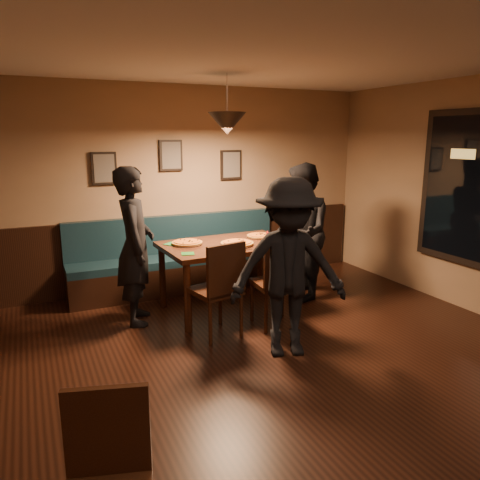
{
  "coord_description": "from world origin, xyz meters",
  "views": [
    {
      "loc": [
        -1.84,
        -2.76,
        2.11
      ],
      "look_at": [
        0.32,
        1.9,
        0.95
      ],
      "focal_mm": 34.61,
      "sensor_mm": 36.0,
      "label": 1
    }
  ],
  "objects_px": {
    "booth_bench": "(180,255)",
    "tabasco_bottle": "(267,235)",
    "diner_right": "(301,232)",
    "soda_glass": "(282,237)",
    "diner_left": "(135,246)",
    "dining_table": "(228,276)",
    "diner_front": "(289,268)",
    "chair_near_right": "(275,281)",
    "chair_near_left": "(215,288)"
  },
  "relations": [
    {
      "from": "diner_left",
      "to": "diner_right",
      "type": "height_order",
      "value": "diner_left"
    },
    {
      "from": "booth_bench",
      "to": "soda_glass",
      "type": "bearing_deg",
      "value": -52.98
    },
    {
      "from": "diner_right",
      "to": "chair_near_left",
      "type": "bearing_deg",
      "value": -45.66
    },
    {
      "from": "chair_near_right",
      "to": "diner_right",
      "type": "height_order",
      "value": "diner_right"
    },
    {
      "from": "dining_table",
      "to": "chair_near_left",
      "type": "bearing_deg",
      "value": -126.4
    },
    {
      "from": "booth_bench",
      "to": "chair_near_left",
      "type": "bearing_deg",
      "value": -93.97
    },
    {
      "from": "dining_table",
      "to": "chair_near_right",
      "type": "distance_m",
      "value": 0.75
    },
    {
      "from": "chair_near_left",
      "to": "soda_glass",
      "type": "height_order",
      "value": "chair_near_left"
    },
    {
      "from": "chair_near_right",
      "to": "dining_table",
      "type": "bearing_deg",
      "value": 115.65
    },
    {
      "from": "chair_near_left",
      "to": "diner_right",
      "type": "xyz_separation_m",
      "value": [
        1.46,
        0.63,
        0.37
      ]
    },
    {
      "from": "diner_left",
      "to": "diner_right",
      "type": "distance_m",
      "value": 2.13
    },
    {
      "from": "chair_near_right",
      "to": "diner_left",
      "type": "bearing_deg",
      "value": 154.67
    },
    {
      "from": "chair_near_right",
      "to": "soda_glass",
      "type": "bearing_deg",
      "value": 55.91
    },
    {
      "from": "soda_glass",
      "to": "dining_table",
      "type": "bearing_deg",
      "value": 155.68
    },
    {
      "from": "chair_near_left",
      "to": "diner_front",
      "type": "distance_m",
      "value": 0.92
    },
    {
      "from": "chair_near_left",
      "to": "chair_near_right",
      "type": "xyz_separation_m",
      "value": [
        0.71,
        -0.03,
        -0.01
      ]
    },
    {
      "from": "booth_bench",
      "to": "chair_near_right",
      "type": "distance_m",
      "value": 1.74
    },
    {
      "from": "diner_left",
      "to": "diner_front",
      "type": "bearing_deg",
      "value": -127.32
    },
    {
      "from": "dining_table",
      "to": "soda_glass",
      "type": "distance_m",
      "value": 0.82
    },
    {
      "from": "chair_near_left",
      "to": "diner_left",
      "type": "bearing_deg",
      "value": 120.64
    },
    {
      "from": "dining_table",
      "to": "diner_left",
      "type": "bearing_deg",
      "value": 173.07
    },
    {
      "from": "diner_right",
      "to": "tabasco_bottle",
      "type": "bearing_deg",
      "value": -64.02
    },
    {
      "from": "diner_right",
      "to": "diner_front",
      "type": "xyz_separation_m",
      "value": [
        -0.98,
        -1.33,
        -0.02
      ]
    },
    {
      "from": "diner_front",
      "to": "chair_near_left",
      "type": "bearing_deg",
      "value": 142.72
    },
    {
      "from": "diner_left",
      "to": "tabasco_bottle",
      "type": "xyz_separation_m",
      "value": [
        1.61,
        -0.15,
        0.01
      ]
    },
    {
      "from": "dining_table",
      "to": "tabasco_bottle",
      "type": "xyz_separation_m",
      "value": [
        0.51,
        -0.07,
        0.48
      ]
    },
    {
      "from": "dining_table",
      "to": "tabasco_bottle",
      "type": "height_order",
      "value": "tabasco_bottle"
    },
    {
      "from": "chair_near_left",
      "to": "tabasco_bottle",
      "type": "relative_size",
      "value": 8.31
    },
    {
      "from": "chair_near_right",
      "to": "tabasco_bottle",
      "type": "height_order",
      "value": "chair_near_right"
    },
    {
      "from": "dining_table",
      "to": "chair_near_right",
      "type": "xyz_separation_m",
      "value": [
        0.28,
        -0.68,
        0.1
      ]
    },
    {
      "from": "dining_table",
      "to": "diner_right",
      "type": "relative_size",
      "value": 0.88
    },
    {
      "from": "dining_table",
      "to": "diner_front",
      "type": "bearing_deg",
      "value": -90.82
    },
    {
      "from": "diner_right",
      "to": "diner_front",
      "type": "relative_size",
      "value": 1.02
    },
    {
      "from": "booth_bench",
      "to": "diner_right",
      "type": "distance_m",
      "value": 1.7
    },
    {
      "from": "diner_front",
      "to": "chair_near_right",
      "type": "bearing_deg",
      "value": 89.43
    },
    {
      "from": "booth_bench",
      "to": "tabasco_bottle",
      "type": "xyz_separation_m",
      "value": [
        0.83,
        -1.01,
        0.4
      ]
    },
    {
      "from": "diner_right",
      "to": "chair_near_right",
      "type": "bearing_deg",
      "value": -27.43
    },
    {
      "from": "diner_front",
      "to": "diner_right",
      "type": "bearing_deg",
      "value": 72.11
    },
    {
      "from": "booth_bench",
      "to": "chair_near_left",
      "type": "distance_m",
      "value": 1.6
    },
    {
      "from": "chair_near_right",
      "to": "diner_left",
      "type": "relative_size",
      "value": 0.58
    },
    {
      "from": "booth_bench",
      "to": "soda_glass",
      "type": "distance_m",
      "value": 1.58
    },
    {
      "from": "diner_left",
      "to": "chair_near_left",
      "type": "bearing_deg",
      "value": -123.36
    },
    {
      "from": "diner_front",
      "to": "soda_glass",
      "type": "height_order",
      "value": "diner_front"
    },
    {
      "from": "booth_bench",
      "to": "chair_near_right",
      "type": "xyz_separation_m",
      "value": [
        0.6,
        -1.63,
        0.02
      ]
    },
    {
      "from": "dining_table",
      "to": "diner_front",
      "type": "relative_size",
      "value": 0.9
    },
    {
      "from": "chair_near_right",
      "to": "diner_left",
      "type": "height_order",
      "value": "diner_left"
    },
    {
      "from": "tabasco_bottle",
      "to": "diner_right",
      "type": "bearing_deg",
      "value": 4.94
    },
    {
      "from": "tabasco_bottle",
      "to": "chair_near_left",
      "type": "bearing_deg",
      "value": -148.15
    },
    {
      "from": "chair_near_left",
      "to": "diner_left",
      "type": "distance_m",
      "value": 1.06
    },
    {
      "from": "chair_near_left",
      "to": "diner_right",
      "type": "relative_size",
      "value": 0.59
    }
  ]
}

